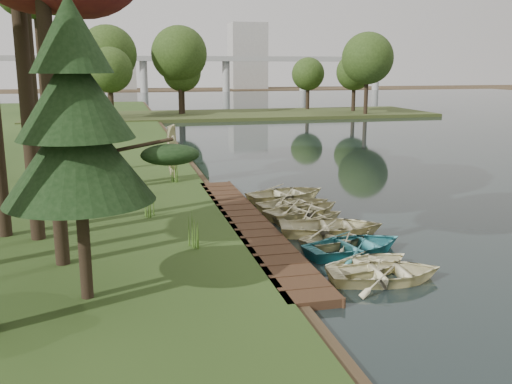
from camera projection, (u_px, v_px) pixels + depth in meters
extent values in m
plane|color=#3D2F1D|center=(288.00, 226.00, 22.86)|extent=(300.00, 300.00, 0.00)
cube|color=#3B2617|center=(249.00, 225.00, 22.46)|extent=(1.60, 16.00, 0.30)
cube|color=#38421D|center=(235.00, 115.00, 72.10)|extent=(50.00, 14.00, 0.45)
cylinder|color=black|center=(38.00, 96.00, 66.19)|extent=(0.50, 0.50, 4.80)
sphere|color=#2D4517|center=(36.00, 65.00, 65.41)|extent=(5.60, 5.60, 5.60)
cylinder|color=black|center=(98.00, 96.00, 67.72)|extent=(0.50, 0.50, 4.80)
sphere|color=#2D4517|center=(96.00, 65.00, 66.94)|extent=(5.60, 5.60, 5.60)
cylinder|color=black|center=(154.00, 95.00, 69.24)|extent=(0.50, 0.50, 4.80)
sphere|color=#2D4517|center=(153.00, 65.00, 68.46)|extent=(5.60, 5.60, 5.60)
cylinder|color=black|center=(209.00, 94.00, 70.77)|extent=(0.50, 0.50, 4.80)
sphere|color=#2D4517|center=(208.00, 65.00, 69.99)|extent=(5.60, 5.60, 5.60)
cylinder|color=black|center=(261.00, 94.00, 72.29)|extent=(0.50, 0.50, 4.80)
sphere|color=#2D4517|center=(261.00, 65.00, 71.51)|extent=(5.60, 5.60, 5.60)
cylinder|color=black|center=(310.00, 93.00, 73.81)|extent=(0.50, 0.50, 4.80)
sphere|color=#2D4517|center=(311.00, 65.00, 73.04)|extent=(5.60, 5.60, 5.60)
cylinder|color=black|center=(358.00, 93.00, 75.34)|extent=(0.50, 0.50, 4.80)
sphere|color=#2D4517|center=(359.00, 65.00, 74.56)|extent=(5.60, 5.60, 5.60)
cube|color=#A5A5A0|center=(185.00, 59.00, 137.31)|extent=(90.00, 4.00, 1.20)
cylinder|color=#A5A5A0|center=(55.00, 76.00, 131.31)|extent=(1.80, 1.80, 8.00)
cylinder|color=#A5A5A0|center=(144.00, 76.00, 135.89)|extent=(1.80, 1.80, 8.00)
cylinder|color=#A5A5A0|center=(226.00, 75.00, 140.46)|extent=(1.80, 1.80, 8.00)
cylinder|color=#A5A5A0|center=(303.00, 75.00, 145.04)|extent=(1.80, 1.80, 8.00)
cylinder|color=#A5A5A0|center=(376.00, 75.00, 149.61)|extent=(1.80, 1.80, 8.00)
cube|color=#A5A5A0|center=(248.00, 56.00, 160.65)|extent=(10.00, 8.00, 18.00)
cube|color=#A5A5A0|center=(121.00, 67.00, 158.04)|extent=(8.00, 8.00, 12.00)
imported|color=beige|center=(386.00, 270.00, 16.82)|extent=(3.65, 2.74, 0.72)
imported|color=beige|center=(372.00, 262.00, 17.69)|extent=(3.51, 2.98, 0.62)
imported|color=teal|center=(355.00, 243.00, 19.30)|extent=(4.11, 3.28, 0.76)
imported|color=beige|center=(341.00, 235.00, 20.41)|extent=(3.82, 3.32, 0.66)
imported|color=beige|center=(332.00, 225.00, 21.44)|extent=(4.38, 3.48, 0.81)
imported|color=beige|center=(310.00, 215.00, 23.23)|extent=(3.34, 2.64, 0.63)
imported|color=beige|center=(304.00, 208.00, 24.14)|extent=(4.39, 3.79, 0.76)
imported|color=beige|center=(295.00, 202.00, 25.21)|extent=(3.69, 2.84, 0.70)
imported|color=beige|center=(287.00, 192.00, 27.01)|extent=(4.44, 3.60, 0.81)
imported|color=beige|center=(175.00, 173.00, 30.83)|extent=(3.01, 2.19, 0.61)
cylinder|color=black|center=(23.00, 58.00, 18.90)|extent=(0.49, 0.49, 12.49)
cylinder|color=black|center=(51.00, 108.00, 16.65)|extent=(0.43, 0.43, 9.59)
cylinder|color=black|center=(31.00, 77.00, 25.12)|extent=(0.46, 0.46, 11.06)
cylinder|color=black|center=(43.00, 80.00, 30.51)|extent=(0.45, 0.45, 10.53)
cylinder|color=black|center=(84.00, 242.00, 14.78)|extent=(0.32, 0.32, 3.07)
cone|color=black|center=(78.00, 151.00, 14.27)|extent=(3.80, 3.80, 2.60)
cone|color=black|center=(74.00, 93.00, 13.96)|extent=(2.90, 2.90, 2.25)
cone|color=black|center=(70.00, 33.00, 13.65)|extent=(2.00, 2.00, 1.90)
cone|color=#3F661E|center=(193.00, 231.00, 19.13)|extent=(0.60, 0.60, 1.13)
cone|color=#3F661E|center=(149.00, 205.00, 23.12)|extent=(0.60, 0.60, 0.95)
cone|color=#3F661E|center=(132.00, 185.00, 26.60)|extent=(0.60, 0.60, 1.14)
cone|color=#3F661E|center=(175.00, 171.00, 30.03)|extent=(0.60, 0.60, 1.13)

